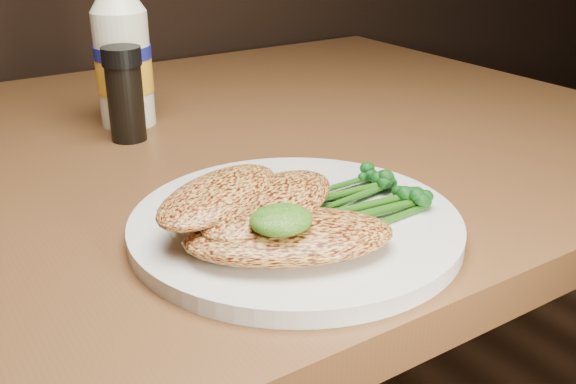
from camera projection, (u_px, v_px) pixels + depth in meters
plate at (295, 224)px, 0.54m from camera, size 0.27×0.27×0.01m
chicken_front at (289, 236)px, 0.48m from camera, size 0.18×0.14×0.02m
chicken_mid at (269, 204)px, 0.51m from camera, size 0.16×0.13×0.02m
chicken_back at (219, 195)px, 0.51m from camera, size 0.15×0.12×0.02m
pesto_front at (281, 220)px, 0.46m from camera, size 0.05×0.04×0.02m
broccolini_bundle at (351, 199)px, 0.54m from camera, size 0.13×0.10×0.02m
mayo_bottle at (122, 47)px, 0.77m from camera, size 0.09×0.09×0.19m
pepper_grinder at (125, 94)px, 0.73m from camera, size 0.04×0.04×0.11m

